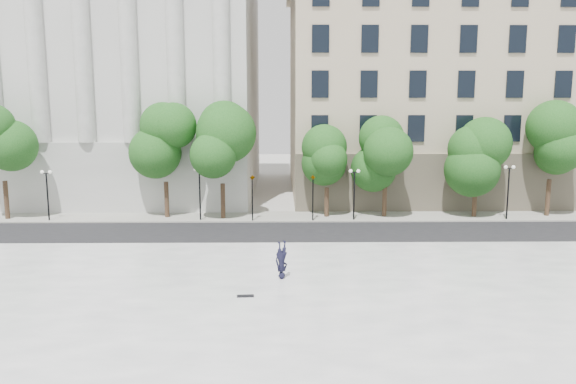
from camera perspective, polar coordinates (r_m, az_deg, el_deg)
name	(u,v)px	position (r m, az deg, el deg)	size (l,w,h in m)	color
ground	(261,343)	(22.60, -2.72, -15.07)	(160.00, 160.00, 0.00)	beige
plaza	(264,309)	(25.28, -2.49, -11.82)	(44.00, 22.00, 0.45)	white
street	(270,235)	(39.70, -1.84, -4.35)	(60.00, 8.00, 0.02)	black
far_sidewalk	(271,217)	(45.55, -1.70, -2.53)	(60.00, 4.00, 0.12)	#A3A197
building_west	(108,66)	(61.89, -17.84, 12.06)	(31.50, 27.65, 25.60)	silver
building_east	(464,84)	(62.58, 17.44, 10.44)	(36.00, 26.15, 23.00)	tan
traffic_light_west	(252,176)	(43.33, -3.67, 1.62)	(0.77, 1.59, 4.13)	black
traffic_light_east	(313,176)	(43.34, 2.56, 1.65)	(0.35, 1.58, 4.14)	black
person_lying	(282,273)	(28.58, -0.64, -8.27)	(0.70, 0.46, 1.93)	black
skateboard	(245,296)	(26.16, -4.35, -10.49)	(0.78, 0.20, 0.08)	black
street_trees	(326,152)	(44.62, 3.92, 4.05)	(47.48, 4.77, 7.84)	#382619
lamp_posts	(280,185)	(43.67, -0.80, 0.77)	(36.87, 0.28, 4.39)	black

